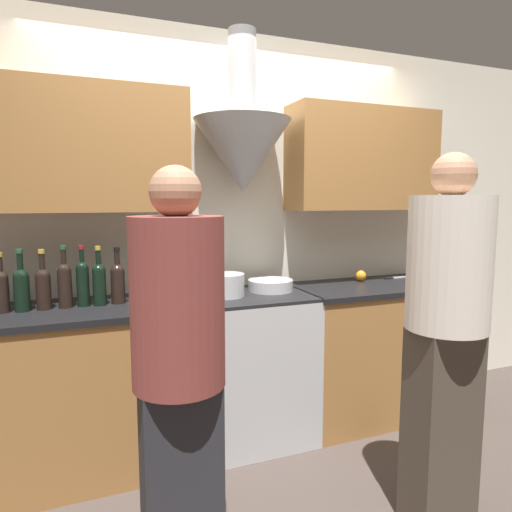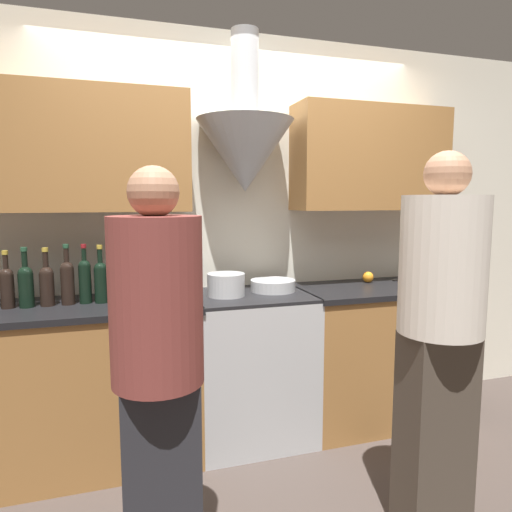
{
  "view_description": "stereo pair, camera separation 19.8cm",
  "coord_description": "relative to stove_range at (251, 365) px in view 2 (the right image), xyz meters",
  "views": [
    {
      "loc": [
        -0.99,
        -2.26,
        1.51
      ],
      "look_at": [
        0.0,
        0.25,
        1.19
      ],
      "focal_mm": 32.0,
      "sensor_mm": 36.0,
      "label": 1
    },
    {
      "loc": [
        -0.8,
        -2.32,
        1.51
      ],
      "look_at": [
        0.0,
        0.25,
        1.19
      ],
      "focal_mm": 32.0,
      "sensor_mm": 36.0,
      "label": 2
    }
  ],
  "objects": [
    {
      "name": "wine_bottle_9",
      "position": [
        -0.67,
        0.04,
        0.59
      ],
      "size": [
        0.07,
        0.07,
        0.31
      ],
      "color": "black",
      "rests_on": "counter_left"
    },
    {
      "name": "wine_bottle_4",
      "position": [
        -1.17,
        0.03,
        0.59
      ],
      "size": [
        0.08,
        0.08,
        0.32
      ],
      "color": "black",
      "rests_on": "counter_left"
    },
    {
      "name": "wine_bottle_8",
      "position": [
        -0.79,
        0.04,
        0.59
      ],
      "size": [
        0.08,
        0.08,
        0.32
      ],
      "color": "black",
      "rests_on": "counter_left"
    },
    {
      "name": "wine_bottle_2",
      "position": [
        -1.37,
        0.03,
        0.59
      ],
      "size": [
        0.07,
        0.07,
        0.31
      ],
      "color": "black",
      "rests_on": "counter_left"
    },
    {
      "name": "stove_range",
      "position": [
        0.0,
        0.0,
        0.0
      ],
      "size": [
        0.72,
        0.6,
        0.94
      ],
      "color": "#B7BABC",
      "rests_on": "ground_plane"
    },
    {
      "name": "wall_back",
      "position": [
        -0.03,
        0.26,
        1.01
      ],
      "size": [
        8.4,
        0.61,
        2.6
      ],
      "color": "silver",
      "rests_on": "ground_plane"
    },
    {
      "name": "person_foreground_right",
      "position": [
        0.55,
        -1.06,
        0.48
      ],
      "size": [
        0.36,
        0.36,
        1.72
      ],
      "color": "#473D33",
      "rests_on": "ground_plane"
    },
    {
      "name": "wine_bottle_3",
      "position": [
        -1.27,
        0.02,
        0.59
      ],
      "size": [
        0.08,
        0.08,
        0.33
      ],
      "color": "black",
      "rests_on": "counter_left"
    },
    {
      "name": "person_foreground_left",
      "position": [
        -0.67,
        -1.04,
        0.43
      ],
      "size": [
        0.33,
        0.33,
        1.64
      ],
      "color": "#28282D",
      "rests_on": "ground_plane"
    },
    {
      "name": "wine_bottle_5",
      "position": [
        -1.06,
        0.03,
        0.6
      ],
      "size": [
        0.07,
        0.07,
        0.34
      ],
      "color": "black",
      "rests_on": "counter_left"
    },
    {
      "name": "wine_bottle_7",
      "position": [
        -0.89,
        0.02,
        0.6
      ],
      "size": [
        0.07,
        0.07,
        0.33
      ],
      "color": "black",
      "rests_on": "counter_left"
    },
    {
      "name": "wine_bottle_6",
      "position": [
        -0.97,
        0.03,
        0.6
      ],
      "size": [
        0.07,
        0.07,
        0.34
      ],
      "color": "black",
      "rests_on": "counter_left"
    },
    {
      "name": "ground_plane",
      "position": [
        0.0,
        -0.35,
        -0.47
      ],
      "size": [
        12.0,
        12.0,
        0.0
      ],
      "primitive_type": "plane",
      "color": "#423833"
    },
    {
      "name": "counter_right",
      "position": [
        0.91,
        -0.0,
        -0.0
      ],
      "size": [
        1.11,
        0.62,
        0.94
      ],
      "color": "#9E6B38",
      "rests_on": "ground_plane"
    },
    {
      "name": "chefs_knife",
      "position": [
        1.23,
        0.15,
        0.47
      ],
      "size": [
        0.22,
        0.06,
        0.01
      ],
      "rotation": [
        0.0,
        0.0,
        0.13
      ],
      "color": "silver",
      "rests_on": "counter_right"
    },
    {
      "name": "stock_pot",
      "position": [
        -0.16,
        -0.01,
        0.53
      ],
      "size": [
        0.23,
        0.23,
        0.14
      ],
      "color": "#B7BABC",
      "rests_on": "stove_range"
    },
    {
      "name": "mixing_bowl",
      "position": [
        0.16,
        0.05,
        0.5
      ],
      "size": [
        0.29,
        0.29,
        0.07
      ],
      "color": "#B7BABC",
      "rests_on": "stove_range"
    },
    {
      "name": "orange_fruit",
      "position": [
        0.91,
        0.14,
        0.5
      ],
      "size": [
        0.08,
        0.08,
        0.08
      ],
      "color": "orange",
      "rests_on": "counter_right"
    },
    {
      "name": "counter_left",
      "position": [
        -1.0,
        -0.0,
        -0.0
      ],
      "size": [
        1.29,
        0.62,
        0.94
      ],
      "color": "#9E6B38",
      "rests_on": "ground_plane"
    }
  ]
}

